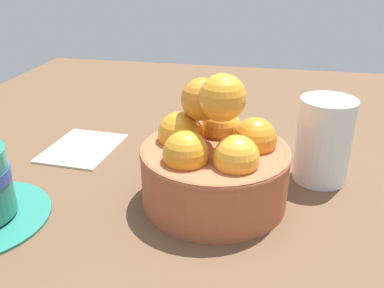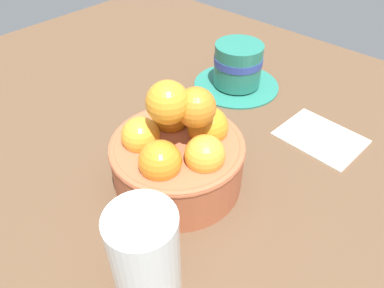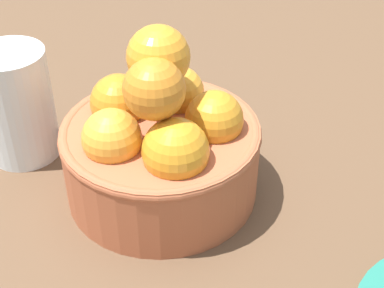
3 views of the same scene
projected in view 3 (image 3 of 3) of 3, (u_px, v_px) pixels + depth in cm
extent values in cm
cube|color=brown|center=(163.00, 208.00, 49.43)|extent=(119.24, 101.10, 4.50)
cylinder|color=#AD5938|center=(161.00, 160.00, 46.15)|extent=(15.86, 15.86, 6.43)
torus|color=#AD5938|center=(160.00, 132.00, 44.46)|extent=(16.06, 16.06, 1.00)
sphere|color=gold|center=(112.00, 139.00, 41.76)|extent=(4.56, 4.56, 4.56)
sphere|color=orange|center=(176.00, 151.00, 40.54)|extent=(4.98, 4.98, 4.98)
sphere|color=orange|center=(214.00, 120.00, 43.77)|extent=(4.64, 4.64, 4.64)
sphere|color=gold|center=(177.00, 92.00, 46.98)|extent=(4.54, 4.54, 4.54)
sphere|color=orange|center=(119.00, 103.00, 45.73)|extent=(4.74, 4.74, 4.74)
sphere|color=orange|center=(154.00, 89.00, 39.58)|extent=(4.53, 4.53, 4.53)
sphere|color=orange|center=(158.00, 57.00, 41.40)|extent=(4.79, 4.79, 4.79)
cylinder|color=silver|center=(17.00, 105.00, 49.34)|extent=(6.42, 6.42, 10.19)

